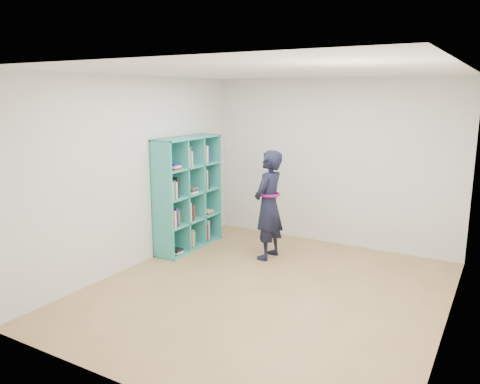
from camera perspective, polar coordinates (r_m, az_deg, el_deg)
The scene contains 9 objects.
floor at distance 5.82m, azimuth 3.17°, elevation -12.01°, with size 4.50×4.50×0.00m, color #966F44.
ceiling at distance 5.33m, azimuth 3.50°, elevation 14.48°, with size 4.50×4.50×0.00m, color white.
wall_left at distance 6.56m, azimuth -12.46°, elevation 2.34°, with size 0.02×4.50×2.60m, color silver.
wall_right at distance 4.89m, azimuth 24.75°, elevation -1.71°, with size 0.02×4.50×2.60m, color silver.
wall_back at distance 7.48m, azimuth 11.16°, elevation 3.54°, with size 4.00×0.02×2.60m, color silver.
wall_front at distance 3.62m, azimuth -13.06°, elevation -5.38°, with size 4.00×0.02×2.60m, color silver.
bookshelf at distance 7.22m, azimuth -6.52°, elevation -0.32°, with size 0.38×1.29×1.72m.
person at distance 6.72m, azimuth 3.51°, elevation -1.59°, with size 0.40×0.59×1.58m.
smartphone at distance 6.84m, azimuth 2.93°, elevation -0.46°, with size 0.01×0.09×0.12m.
Camera 1 is at (2.40, -4.75, 2.36)m, focal length 35.00 mm.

